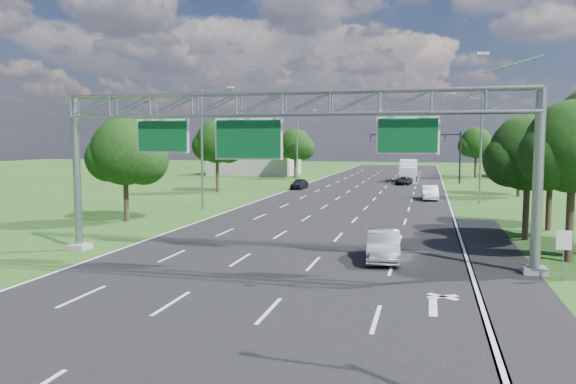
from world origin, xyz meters
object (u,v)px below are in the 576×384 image
(sign_gantry, at_px, (285,117))
(box_truck, at_px, (408,171))
(traffic_signal, at_px, (433,145))
(silver_sedan, at_px, (383,245))
(regulatory_sign, at_px, (564,245))

(sign_gantry, distance_m, box_truck, 55.24)
(sign_gantry, bearing_deg, traffic_signal, 82.32)
(box_truck, bearing_deg, traffic_signal, -30.49)
(sign_gantry, distance_m, traffic_signal, 53.51)
(silver_sedan, height_order, box_truck, box_truck)
(regulatory_sign, xyz_separation_m, traffic_signal, (-4.92, 54.02, 3.66))
(silver_sedan, distance_m, box_truck, 53.66)
(sign_gantry, xyz_separation_m, silver_sedan, (4.57, 1.19, -6.17))
(sign_gantry, height_order, traffic_signal, sign_gantry)
(regulatory_sign, bearing_deg, box_truck, 98.37)
(regulatory_sign, bearing_deg, silver_sedan, 163.60)
(sign_gantry, xyz_separation_m, traffic_signal, (7.15, 53.00, -1.72))
(traffic_signal, xyz_separation_m, box_truck, (-3.30, 1.83, -3.71))
(traffic_signal, bearing_deg, sign_gantry, -97.68)
(traffic_signal, bearing_deg, box_truck, 150.97)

